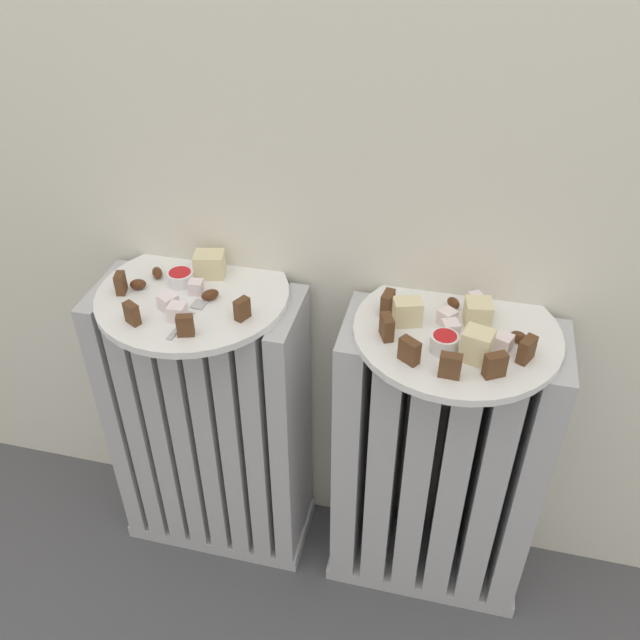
% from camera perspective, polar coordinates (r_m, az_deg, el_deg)
% --- Properties ---
extents(radiator_left, '(0.36, 0.16, 0.58)m').
position_cam_1_polar(radiator_left, '(1.29, -9.15, -8.90)').
color(radiator_left, '#B2B2B7').
rests_on(radiator_left, ground_plane).
extents(radiator_right, '(0.36, 0.16, 0.58)m').
position_cam_1_polar(radiator_right, '(1.22, 9.74, -12.13)').
color(radiator_right, '#B2B2B7').
rests_on(radiator_right, ground_plane).
extents(plate_left, '(0.31, 0.31, 0.01)m').
position_cam_1_polar(plate_left, '(1.10, -10.64, 2.10)').
color(plate_left, white).
rests_on(plate_left, radiator_left).
extents(plate_right, '(0.31, 0.31, 0.01)m').
position_cam_1_polar(plate_right, '(1.02, 11.44, -0.99)').
color(plate_right, white).
rests_on(plate_right, radiator_right).
extents(dark_cake_slice_left_0, '(0.02, 0.03, 0.03)m').
position_cam_1_polar(dark_cake_slice_left_0, '(1.11, -16.45, 2.99)').
color(dark_cake_slice_left_0, '#56351E').
rests_on(dark_cake_slice_left_0, plate_left).
extents(dark_cake_slice_left_1, '(0.03, 0.02, 0.03)m').
position_cam_1_polar(dark_cake_slice_left_1, '(1.04, -15.57, 0.53)').
color(dark_cake_slice_left_1, '#56351E').
rests_on(dark_cake_slice_left_1, plate_left).
extents(dark_cake_slice_left_2, '(0.03, 0.02, 0.03)m').
position_cam_1_polar(dark_cake_slice_left_2, '(0.99, -11.29, -0.46)').
color(dark_cake_slice_left_2, '#56351E').
rests_on(dark_cake_slice_left_2, plate_left).
extents(dark_cake_slice_left_3, '(0.02, 0.03, 0.03)m').
position_cam_1_polar(dark_cake_slice_left_3, '(1.01, -6.58, 0.93)').
color(dark_cake_slice_left_3, '#56351E').
rests_on(dark_cake_slice_left_3, plate_left).
extents(marble_cake_slice_left_0, '(0.05, 0.05, 0.04)m').
position_cam_1_polar(marble_cake_slice_left_0, '(1.12, -9.28, 4.64)').
color(marble_cake_slice_left_0, beige).
rests_on(marble_cake_slice_left_0, plate_left).
extents(turkish_delight_left_0, '(0.02, 0.02, 0.02)m').
position_cam_1_polar(turkish_delight_left_0, '(1.08, -10.40, 2.75)').
color(turkish_delight_left_0, white).
rests_on(turkish_delight_left_0, plate_left).
extents(turkish_delight_left_1, '(0.03, 0.03, 0.02)m').
position_cam_1_polar(turkish_delight_left_1, '(1.06, -12.65, 1.47)').
color(turkish_delight_left_1, white).
rests_on(turkish_delight_left_1, plate_left).
extents(turkish_delight_left_2, '(0.03, 0.03, 0.03)m').
position_cam_1_polar(turkish_delight_left_2, '(1.03, -11.91, 0.66)').
color(turkish_delight_left_2, white).
rests_on(turkish_delight_left_2, plate_left).
extents(medjool_date_left_0, '(0.03, 0.03, 0.02)m').
position_cam_1_polar(medjool_date_left_0, '(1.07, -9.25, 2.11)').
color(medjool_date_left_0, '#4C2814').
rests_on(medjool_date_left_0, plate_left).
extents(medjool_date_left_1, '(0.03, 0.03, 0.01)m').
position_cam_1_polar(medjool_date_left_1, '(1.14, -13.55, 3.90)').
color(medjool_date_left_1, '#4C2814').
rests_on(medjool_date_left_1, plate_left).
extents(medjool_date_left_2, '(0.03, 0.02, 0.02)m').
position_cam_1_polar(medjool_date_left_2, '(1.12, -15.08, 2.93)').
color(medjool_date_left_2, '#4C2814').
rests_on(medjool_date_left_2, plate_left).
extents(jam_bowl_left, '(0.04, 0.04, 0.02)m').
position_cam_1_polar(jam_bowl_left, '(1.11, -11.68, 3.56)').
color(jam_bowl_left, white).
rests_on(jam_bowl_left, plate_left).
extents(dark_cake_slice_right_0, '(0.02, 0.03, 0.04)m').
position_cam_1_polar(dark_cake_slice_right_0, '(1.02, 5.72, 1.44)').
color(dark_cake_slice_right_0, '#56351E').
rests_on(dark_cake_slice_right_0, plate_right).
extents(dark_cake_slice_right_1, '(0.03, 0.03, 0.04)m').
position_cam_1_polar(dark_cake_slice_right_1, '(0.98, 5.65, -0.59)').
color(dark_cake_slice_right_1, '#56351E').
rests_on(dark_cake_slice_right_1, plate_right).
extents(dark_cake_slice_right_2, '(0.03, 0.03, 0.04)m').
position_cam_1_polar(dark_cake_slice_right_2, '(0.94, 7.54, -2.59)').
color(dark_cake_slice_right_2, '#56351E').
rests_on(dark_cake_slice_right_2, plate_right).
extents(dark_cake_slice_right_3, '(0.03, 0.02, 0.04)m').
position_cam_1_polar(dark_cake_slice_right_3, '(0.92, 10.92, -3.80)').
color(dark_cake_slice_right_3, '#56351E').
rests_on(dark_cake_slice_right_3, plate_right).
extents(dark_cake_slice_right_4, '(0.03, 0.03, 0.04)m').
position_cam_1_polar(dark_cake_slice_right_4, '(0.93, 14.53, -3.71)').
color(dark_cake_slice_right_4, '#56351E').
rests_on(dark_cake_slice_right_4, plate_right).
extents(dark_cake_slice_right_5, '(0.03, 0.03, 0.04)m').
position_cam_1_polar(dark_cake_slice_right_5, '(0.97, 17.02, -2.41)').
color(dark_cake_slice_right_5, '#56351E').
rests_on(dark_cake_slice_right_5, plate_right).
extents(marble_cake_slice_right_0, '(0.04, 0.04, 0.04)m').
position_cam_1_polar(marble_cake_slice_right_0, '(1.02, 13.16, 0.59)').
color(marble_cake_slice_right_0, beige).
rests_on(marble_cake_slice_right_0, plate_right).
extents(marble_cake_slice_right_1, '(0.05, 0.04, 0.05)m').
position_cam_1_polar(marble_cake_slice_right_1, '(0.95, 13.09, -2.11)').
color(marble_cake_slice_right_1, beige).
rests_on(marble_cake_slice_right_1, plate_right).
extents(marble_cake_slice_right_2, '(0.05, 0.04, 0.04)m').
position_cam_1_polar(marble_cake_slice_right_2, '(1.00, 7.37, 0.68)').
color(marble_cake_slice_right_2, beige).
rests_on(marble_cake_slice_right_2, plate_right).
extents(turkish_delight_right_0, '(0.03, 0.03, 0.02)m').
position_cam_1_polar(turkish_delight_right_0, '(0.99, 15.16, -1.86)').
color(turkish_delight_right_0, white).
rests_on(turkish_delight_right_0, plate_right).
extents(turkish_delight_right_1, '(0.03, 0.03, 0.02)m').
position_cam_1_polar(turkish_delight_right_1, '(1.07, 12.96, 1.76)').
color(turkish_delight_right_1, white).
rests_on(turkish_delight_right_1, plate_right).
extents(turkish_delight_right_2, '(0.03, 0.03, 0.02)m').
position_cam_1_polar(turkish_delight_right_2, '(1.02, 10.67, 0.25)').
color(turkish_delight_right_2, white).
rests_on(turkish_delight_right_2, plate_right).
extents(turkish_delight_right_3, '(0.03, 0.03, 0.02)m').
position_cam_1_polar(turkish_delight_right_3, '(1.00, 10.93, -0.71)').
color(turkish_delight_right_3, white).
rests_on(turkish_delight_right_3, plate_right).
extents(medjool_date_right_0, '(0.03, 0.03, 0.02)m').
position_cam_1_polar(medjool_date_right_0, '(1.06, 11.17, 1.43)').
color(medjool_date_right_0, '#4C2814').
rests_on(medjool_date_right_0, plate_right).
extents(medjool_date_right_1, '(0.03, 0.02, 0.02)m').
position_cam_1_polar(medjool_date_right_1, '(1.01, 16.40, -1.40)').
color(medjool_date_right_1, '#4C2814').
rests_on(medjool_date_right_1, plate_right).
extents(medjool_date_right_2, '(0.03, 0.03, 0.02)m').
position_cam_1_polar(medjool_date_right_2, '(1.05, 13.89, 0.87)').
color(medjool_date_right_2, '#4C2814').
rests_on(medjool_date_right_2, plate_right).
extents(jam_bowl_right, '(0.04, 0.04, 0.03)m').
position_cam_1_polar(jam_bowl_right, '(0.97, 10.43, -1.82)').
color(jam_bowl_right, white).
rests_on(jam_bowl_right, plate_right).
extents(fork, '(0.03, 0.10, 0.00)m').
position_cam_1_polar(fork, '(1.04, -10.99, 0.32)').
color(fork, '#B7B7BC').
rests_on(fork, plate_left).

